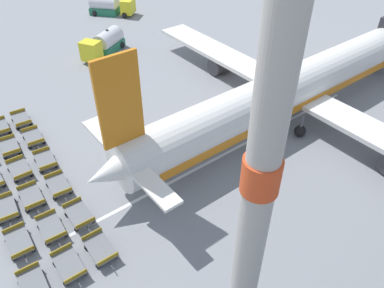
{
  "coord_description": "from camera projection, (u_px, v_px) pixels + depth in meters",
  "views": [
    {
      "loc": [
        28.84,
        -32.77,
        21.75
      ],
      "look_at": [
        9.49,
        -15.56,
        1.18
      ],
      "focal_mm": 35.0,
      "sensor_mm": 36.0,
      "label": 1
    }
  ],
  "objects": [
    {
      "name": "airplane",
      "position": [
        305.0,
        83.0,
        37.69
      ],
      "size": [
        43.42,
        48.32,
        12.02
      ],
      "color": "white",
      "rests_on": "ground_plane"
    },
    {
      "name": "baggage_dolly_row_mid_a_col_e",
      "position": [
        51.0,
        228.0,
        26.67
      ],
      "size": [
        3.35,
        1.84,
        0.92
      ],
      "color": "slate",
      "rests_on": "ground_plane"
    },
    {
      "name": "stand_guidance_stripe",
      "position": [
        233.0,
        150.0,
        34.28
      ],
      "size": [
        2.47,
        31.62,
        0.01
      ],
      "color": "white",
      "rests_on": "ground_plane"
    },
    {
      "name": "baggage_dolly_row_mid_a_col_b",
      "position": [
        10.0,
        147.0,
        33.84
      ],
      "size": [
        3.36,
        1.9,
        0.92
      ],
      "color": "slate",
      "rests_on": "ground_plane"
    },
    {
      "name": "baggage_dolly_row_mid_b_col_b",
      "position": [
        33.0,
        137.0,
        34.98
      ],
      "size": [
        3.35,
        1.88,
        0.92
      ],
      "color": "slate",
      "rests_on": "ground_plane"
    },
    {
      "name": "baggage_dolly_row_mid_a_col_c",
      "position": [
        20.0,
        169.0,
        31.51
      ],
      "size": [
        3.33,
        1.78,
        0.92
      ],
      "color": "slate",
      "rests_on": "ground_plane"
    },
    {
      "name": "baggage_dolly_row_mid_b_col_f",
      "position": [
        100.0,
        249.0,
        25.29
      ],
      "size": [
        3.33,
        1.78,
        0.92
      ],
      "color": "slate",
      "rests_on": "ground_plane"
    },
    {
      "name": "baggage_dolly_row_mid_b_col_d",
      "position": [
        59.0,
        185.0,
        30.02
      ],
      "size": [
        3.35,
        1.88,
        0.92
      ],
      "color": "slate",
      "rests_on": "ground_plane"
    },
    {
      "name": "baggage_dolly_row_mid_a_col_a",
      "position": [
        0.0,
        128.0,
        36.22
      ],
      "size": [
        3.35,
        1.88,
        0.92
      ],
      "color": "slate",
      "rests_on": "ground_plane"
    },
    {
      "name": "baggage_dolly_row_mid_a_col_f",
      "position": [
        69.0,
        265.0,
        24.3
      ],
      "size": [
        3.33,
        1.78,
        0.92
      ],
      "color": "slate",
      "rests_on": "ground_plane"
    },
    {
      "name": "baggage_dolly_row_near_col_f",
      "position": [
        34.0,
        286.0,
        23.16
      ],
      "size": [
        3.35,
        1.85,
        0.92
      ],
      "color": "slate",
      "rests_on": "ground_plane"
    },
    {
      "name": "baggage_dolly_row_mid_a_col_d",
      "position": [
        32.0,
        197.0,
        29.02
      ],
      "size": [
        3.35,
        1.85,
        0.92
      ],
      "color": "slate",
      "rests_on": "ground_plane"
    },
    {
      "name": "baggage_dolly_row_mid_b_col_e",
      "position": [
        79.0,
        215.0,
        27.62
      ],
      "size": [
        3.33,
        1.78,
        0.92
      ],
      "color": "slate",
      "rests_on": "ground_plane"
    },
    {
      "name": "baggage_dolly_row_near_col_e",
      "position": [
        19.0,
        242.0,
        25.7
      ],
      "size": [
        3.34,
        1.83,
        0.92
      ],
      "color": "slate",
      "rests_on": "ground_plane"
    },
    {
      "name": "ground_plane",
      "position": [
        234.0,
        66.0,
        47.45
      ],
      "size": [
        500.0,
        500.0,
        0.0
      ],
      "primitive_type": "plane",
      "color": "gray"
    },
    {
      "name": "baggage_dolly_row_mid_b_col_a",
      "position": [
        21.0,
        119.0,
        37.3
      ],
      "size": [
        3.35,
        1.87,
        0.92
      ],
      "color": "slate",
      "rests_on": "ground_plane"
    },
    {
      "name": "baggage_dolly_row_near_col_d",
      "position": [
        6.0,
        209.0,
        28.07
      ],
      "size": [
        3.36,
        1.92,
        0.92
      ],
      "color": "slate",
      "rests_on": "ground_plane"
    },
    {
      "name": "baggage_dolly_row_mid_b_col_c",
      "position": [
        45.0,
        160.0,
        32.42
      ],
      "size": [
        3.36,
        1.91,
        0.92
      ],
      "color": "slate",
      "rests_on": "ground_plane"
    },
    {
      "name": "fuel_tanker_primary",
      "position": [
        105.0,
        44.0,
        49.6
      ],
      "size": [
        5.26,
        7.45,
        3.01
      ],
      "color": "yellow",
      "rests_on": "ground_plane"
    },
    {
      "name": "fuel_tanker_secondary",
      "position": [
        110.0,
        6.0,
        61.38
      ],
      "size": [
        7.38,
        6.45,
        3.12
      ],
      "color": "yellow",
      "rests_on": "ground_plane"
    }
  ]
}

